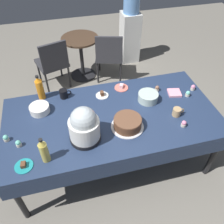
{
  "coord_description": "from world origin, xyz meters",
  "views": [
    {
      "loc": [
        -0.43,
        -1.67,
        2.45
      ],
      "look_at": [
        0.0,
        0.0,
        0.8
      ],
      "focal_mm": 37.68,
      "sensor_mm": 36.0,
      "label": 1
    }
  ],
  "objects_px": {
    "potluck_table": "(112,120)",
    "maroon_chair_left": "(53,61)",
    "ceramic_snack_bowl": "(40,109)",
    "coffee_mug_tan": "(177,112)",
    "cupcake_lemon": "(6,138)",
    "dessert_plate_white": "(102,95)",
    "cupcake_berry": "(18,144)",
    "cupcake_rose": "(184,124)",
    "maroon_chair_right": "(109,54)",
    "soda_bottle_orange_juice": "(40,88)",
    "cupcake_cocoa": "(188,94)",
    "glass_salad_bowl": "(148,97)",
    "dessert_plate_teal": "(24,166)",
    "dessert_plate_coral": "(121,87)",
    "coffee_mug_black": "(64,94)",
    "water_cooler": "(130,30)",
    "round_cafe_table": "(81,50)",
    "cupcake_mint": "(157,88)",
    "soda_bottle_ginger_ale": "(44,151)",
    "slow_cooker": "(84,126)",
    "cupcake_vanilla": "(193,88)",
    "frosted_layer_cake": "(127,123)"
  },
  "relations": [
    {
      "from": "dessert_plate_teal",
      "to": "cupcake_berry",
      "type": "height_order",
      "value": "cupcake_berry"
    },
    {
      "from": "coffee_mug_tan",
      "to": "maroon_chair_right",
      "type": "bearing_deg",
      "value": 98.38
    },
    {
      "from": "potluck_table",
      "to": "dessert_plate_coral",
      "type": "relative_size",
      "value": 13.72
    },
    {
      "from": "dessert_plate_white",
      "to": "cupcake_lemon",
      "type": "height_order",
      "value": "cupcake_lemon"
    },
    {
      "from": "potluck_table",
      "to": "maroon_chair_left",
      "type": "bearing_deg",
      "value": 107.82
    },
    {
      "from": "soda_bottle_orange_juice",
      "to": "cupcake_cocoa",
      "type": "bearing_deg",
      "value": -13.42
    },
    {
      "from": "soda_bottle_orange_juice",
      "to": "coffee_mug_black",
      "type": "distance_m",
      "value": 0.26
    },
    {
      "from": "glass_salad_bowl",
      "to": "dessert_plate_teal",
      "type": "height_order",
      "value": "glass_salad_bowl"
    },
    {
      "from": "cupcake_cocoa",
      "to": "maroon_chair_right",
      "type": "bearing_deg",
      "value": 108.59
    },
    {
      "from": "dessert_plate_coral",
      "to": "round_cafe_table",
      "type": "bearing_deg",
      "value": 100.6
    },
    {
      "from": "coffee_mug_black",
      "to": "water_cooler",
      "type": "height_order",
      "value": "water_cooler"
    },
    {
      "from": "cupcake_berry",
      "to": "soda_bottle_ginger_ale",
      "type": "distance_m",
      "value": 0.33
    },
    {
      "from": "frosted_layer_cake",
      "to": "dessert_plate_white",
      "type": "bearing_deg",
      "value": 104.07
    },
    {
      "from": "slow_cooker",
      "to": "dessert_plate_white",
      "type": "relative_size",
      "value": 2.59
    },
    {
      "from": "dessert_plate_teal",
      "to": "cupcake_lemon",
      "type": "height_order",
      "value": "cupcake_lemon"
    },
    {
      "from": "soda_bottle_ginger_ale",
      "to": "round_cafe_table",
      "type": "height_order",
      "value": "soda_bottle_ginger_ale"
    },
    {
      "from": "soda_bottle_ginger_ale",
      "to": "round_cafe_table",
      "type": "bearing_deg",
      "value": 74.3
    },
    {
      "from": "cupcake_vanilla",
      "to": "cupcake_lemon",
      "type": "relative_size",
      "value": 1.0
    },
    {
      "from": "dessert_plate_teal",
      "to": "soda_bottle_ginger_ale",
      "type": "xyz_separation_m",
      "value": [
        0.19,
        0.02,
        0.11
      ]
    },
    {
      "from": "dessert_plate_white",
      "to": "maroon_chair_left",
      "type": "distance_m",
      "value": 1.43
    },
    {
      "from": "cupcake_rose",
      "to": "coffee_mug_tan",
      "type": "xyz_separation_m",
      "value": [
        0.0,
        0.16,
        0.01
      ]
    },
    {
      "from": "coffee_mug_black",
      "to": "round_cafe_table",
      "type": "relative_size",
      "value": 0.18
    },
    {
      "from": "glass_salad_bowl",
      "to": "maroon_chair_right",
      "type": "distance_m",
      "value": 1.54
    },
    {
      "from": "maroon_chair_right",
      "to": "soda_bottle_orange_juice",
      "type": "bearing_deg",
      "value": -132.16
    },
    {
      "from": "cupcake_lemon",
      "to": "coffee_mug_tan",
      "type": "xyz_separation_m",
      "value": [
        1.67,
        -0.08,
        0.01
      ]
    },
    {
      "from": "cupcake_mint",
      "to": "soda_bottle_ginger_ale",
      "type": "distance_m",
      "value": 1.44
    },
    {
      "from": "coffee_mug_tan",
      "to": "water_cooler",
      "type": "bearing_deg",
      "value": 83.68
    },
    {
      "from": "ceramic_snack_bowl",
      "to": "cupcake_lemon",
      "type": "relative_size",
      "value": 3.03
    },
    {
      "from": "cupcake_berry",
      "to": "soda_bottle_ginger_ale",
      "type": "bearing_deg",
      "value": -42.4
    },
    {
      "from": "cupcake_berry",
      "to": "dessert_plate_coral",
      "type": "bearing_deg",
      "value": 27.29
    },
    {
      "from": "potluck_table",
      "to": "cupcake_lemon",
      "type": "xyz_separation_m",
      "value": [
        -1.03,
        -0.07,
        0.09
      ]
    },
    {
      "from": "dessert_plate_teal",
      "to": "dessert_plate_coral",
      "type": "height_order",
      "value": "dessert_plate_coral"
    },
    {
      "from": "cupcake_cocoa",
      "to": "cupcake_rose",
      "type": "bearing_deg",
      "value": -122.18
    },
    {
      "from": "glass_salad_bowl",
      "to": "maroon_chair_left",
      "type": "bearing_deg",
      "value": 122.72
    },
    {
      "from": "cupcake_cocoa",
      "to": "coffee_mug_tan",
      "type": "distance_m",
      "value": 0.36
    },
    {
      "from": "coffee_mug_tan",
      "to": "maroon_chair_left",
      "type": "bearing_deg",
      "value": 123.06
    },
    {
      "from": "ceramic_snack_bowl",
      "to": "cupcake_cocoa",
      "type": "distance_m",
      "value": 1.62
    },
    {
      "from": "cupcake_berry",
      "to": "coffee_mug_tan",
      "type": "xyz_separation_m",
      "value": [
        1.56,
        0.01,
        0.01
      ]
    },
    {
      "from": "glass_salad_bowl",
      "to": "coffee_mug_tan",
      "type": "bearing_deg",
      "value": -55.22
    },
    {
      "from": "cupcake_mint",
      "to": "coffee_mug_black",
      "type": "height_order",
      "value": "coffee_mug_black"
    },
    {
      "from": "cupcake_lemon",
      "to": "water_cooler",
      "type": "distance_m",
      "value": 2.98
    },
    {
      "from": "dessert_plate_coral",
      "to": "cupcake_cocoa",
      "type": "distance_m",
      "value": 0.75
    },
    {
      "from": "ceramic_snack_bowl",
      "to": "coffee_mug_tan",
      "type": "bearing_deg",
      "value": -16.55
    },
    {
      "from": "slow_cooker",
      "to": "cupcake_lemon",
      "type": "xyz_separation_m",
      "value": [
        -0.71,
        0.16,
        -0.14
      ]
    },
    {
      "from": "coffee_mug_tan",
      "to": "maroon_chair_right",
      "type": "distance_m",
      "value": 1.84
    },
    {
      "from": "cupcake_lemon",
      "to": "cupcake_rose",
      "type": "bearing_deg",
      "value": -8.31
    },
    {
      "from": "frosted_layer_cake",
      "to": "dessert_plate_teal",
      "type": "bearing_deg",
      "value": -167.69
    },
    {
      "from": "dessert_plate_white",
      "to": "cupcake_lemon",
      "type": "bearing_deg",
      "value": -157.75
    },
    {
      "from": "soda_bottle_orange_juice",
      "to": "maroon_chair_right",
      "type": "height_order",
      "value": "soda_bottle_orange_juice"
    },
    {
      "from": "cupcake_vanilla",
      "to": "soda_bottle_orange_juice",
      "type": "relative_size",
      "value": 0.23
    }
  ]
}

